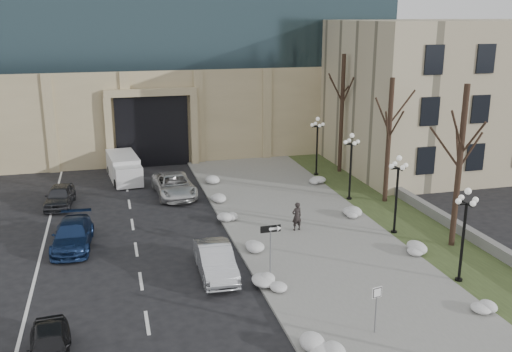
# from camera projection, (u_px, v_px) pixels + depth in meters

# --- Properties ---
(sidewalk) EXTENTS (9.00, 40.00, 0.12)m
(sidewalk) POSITION_uv_depth(u_px,v_px,m) (308.00, 232.00, 33.70)
(sidewalk) COLOR gray
(sidewalk) RESTS_ON ground
(curb) EXTENTS (0.30, 40.00, 0.14)m
(curb) POSITION_uv_depth(u_px,v_px,m) (234.00, 239.00, 32.60)
(curb) COLOR gray
(curb) RESTS_ON ground
(grass_strip) EXTENTS (4.00, 40.00, 0.10)m
(grass_strip) POSITION_uv_depth(u_px,v_px,m) (407.00, 222.00, 35.28)
(grass_strip) COLOR #354221
(grass_strip) RESTS_ON ground
(stone_wall) EXTENTS (0.50, 30.00, 0.70)m
(stone_wall) POSITION_uv_depth(u_px,v_px,m) (420.00, 205.00, 37.55)
(stone_wall) COLOR slate
(stone_wall) RESTS_ON ground
(classical_building) EXTENTS (22.00, 18.12, 12.00)m
(classical_building) POSITION_uv_depth(u_px,v_px,m) (456.00, 91.00, 49.60)
(classical_building) COLOR #BFB38F
(classical_building) RESTS_ON ground
(car_a) EXTENTS (1.77, 3.85, 1.28)m
(car_a) POSITION_uv_depth(u_px,v_px,m) (50.00, 346.00, 21.02)
(car_a) COLOR black
(car_a) RESTS_ON ground
(car_b) EXTENTS (1.71, 4.69, 1.53)m
(car_b) POSITION_uv_depth(u_px,v_px,m) (216.00, 261.00, 27.98)
(car_b) COLOR #B8BBC1
(car_b) RESTS_ON ground
(car_c) EXTENTS (2.34, 5.10, 1.44)m
(car_c) POSITION_uv_depth(u_px,v_px,m) (73.00, 235.00, 31.40)
(car_c) COLOR navy
(car_c) RESTS_ON ground
(car_d) EXTENTS (2.92, 5.68, 1.53)m
(car_d) POSITION_uv_depth(u_px,v_px,m) (174.00, 185.00, 40.40)
(car_d) COLOR silver
(car_d) RESTS_ON ground
(car_e) EXTENTS (2.07, 4.33, 1.43)m
(car_e) POSITION_uv_depth(u_px,v_px,m) (60.00, 196.00, 38.15)
(car_e) COLOR #323337
(car_e) RESTS_ON ground
(pedestrian) EXTENTS (0.70, 0.53, 1.73)m
(pedestrian) POSITION_uv_depth(u_px,v_px,m) (297.00, 216.00, 33.53)
(pedestrian) COLOR black
(pedestrian) RESTS_ON sidewalk
(box_truck) EXTENTS (2.64, 6.09, 1.88)m
(box_truck) POSITION_uv_depth(u_px,v_px,m) (124.00, 168.00, 44.33)
(box_truck) COLOR silver
(box_truck) RESTS_ON ground
(one_way_sign) EXTENTS (1.05, 0.28, 2.82)m
(one_way_sign) POSITION_uv_depth(u_px,v_px,m) (274.00, 235.00, 27.09)
(one_way_sign) COLOR slate
(one_way_sign) RESTS_ON ground
(keep_sign) EXTENTS (0.45, 0.13, 2.12)m
(keep_sign) POSITION_uv_depth(u_px,v_px,m) (377.00, 300.00, 22.49)
(keep_sign) COLOR slate
(keep_sign) RESTS_ON ground
(snow_clump_b) EXTENTS (1.10, 1.60, 0.36)m
(snow_clump_b) POSITION_uv_depth(u_px,v_px,m) (321.00, 348.00, 21.47)
(snow_clump_b) COLOR silver
(snow_clump_b) RESTS_ON sidewalk
(snow_clump_c) EXTENTS (1.10, 1.60, 0.36)m
(snow_clump_c) POSITION_uv_depth(u_px,v_px,m) (270.00, 284.00, 26.63)
(snow_clump_c) COLOR silver
(snow_clump_c) RESTS_ON sidewalk
(snow_clump_d) EXTENTS (1.10, 1.60, 0.36)m
(snow_clump_d) POSITION_uv_depth(u_px,v_px,m) (248.00, 248.00, 30.73)
(snow_clump_d) COLOR silver
(snow_clump_d) RESTS_ON sidewalk
(snow_clump_e) EXTENTS (1.10, 1.60, 0.36)m
(snow_clump_e) POSITION_uv_depth(u_px,v_px,m) (233.00, 220.00, 34.92)
(snow_clump_e) COLOR silver
(snow_clump_e) RESTS_ON sidewalk
(snow_clump_f) EXTENTS (1.10, 1.60, 0.36)m
(snow_clump_f) POSITION_uv_depth(u_px,v_px,m) (216.00, 198.00, 39.13)
(snow_clump_f) COLOR silver
(snow_clump_f) RESTS_ON sidewalk
(snow_clump_g) EXTENTS (1.10, 1.60, 0.36)m
(snow_clump_g) POSITION_uv_depth(u_px,v_px,m) (210.00, 182.00, 42.90)
(snow_clump_g) COLOR silver
(snow_clump_g) RESTS_ON sidewalk
(snow_clump_h) EXTENTS (1.10, 1.60, 0.36)m
(snow_clump_h) POSITION_uv_depth(u_px,v_px,m) (484.00, 310.00, 24.23)
(snow_clump_h) COLOR silver
(snow_clump_h) RESTS_ON sidewalk
(snow_clump_i) EXTENTS (1.10, 1.60, 0.36)m
(snow_clump_i) POSITION_uv_depth(u_px,v_px,m) (413.00, 251.00, 30.34)
(snow_clump_i) COLOR silver
(snow_clump_i) RESTS_ON sidewalk
(snow_clump_j) EXTENTS (1.10, 1.60, 0.36)m
(snow_clump_j) POSITION_uv_depth(u_px,v_px,m) (356.00, 213.00, 36.04)
(snow_clump_j) COLOR silver
(snow_clump_j) RESTS_ON sidewalk
(snow_clump_k) EXTENTS (1.10, 1.60, 0.36)m
(snow_clump_k) POSITION_uv_depth(u_px,v_px,m) (318.00, 182.00, 42.94)
(snow_clump_k) COLOR silver
(snow_clump_k) RESTS_ON sidewalk
(lamppost_a) EXTENTS (1.18, 1.18, 4.76)m
(lamppost_a) POSITION_uv_depth(u_px,v_px,m) (465.00, 222.00, 26.60)
(lamppost_a) COLOR black
(lamppost_a) RESTS_ON ground
(lamppost_b) EXTENTS (1.18, 1.18, 4.76)m
(lamppost_b) POSITION_uv_depth(u_px,v_px,m) (397.00, 184.00, 32.65)
(lamppost_b) COLOR black
(lamppost_b) RESTS_ON ground
(lamppost_c) EXTENTS (1.18, 1.18, 4.76)m
(lamppost_c) POSITION_uv_depth(u_px,v_px,m) (351.00, 157.00, 38.70)
(lamppost_c) COLOR black
(lamppost_c) RESTS_ON ground
(lamppost_d) EXTENTS (1.18, 1.18, 4.76)m
(lamppost_d) POSITION_uv_depth(u_px,v_px,m) (317.00, 138.00, 44.75)
(lamppost_d) COLOR black
(lamppost_d) RESTS_ON ground
(tree_near) EXTENTS (3.20, 3.20, 9.00)m
(tree_near) POSITION_uv_depth(u_px,v_px,m) (461.00, 144.00, 30.11)
(tree_near) COLOR black
(tree_near) RESTS_ON ground
(tree_mid) EXTENTS (3.20, 3.20, 8.50)m
(tree_mid) POSITION_uv_depth(u_px,v_px,m) (390.00, 123.00, 37.64)
(tree_mid) COLOR black
(tree_mid) RESTS_ON ground
(tree_far) EXTENTS (3.20, 3.20, 9.50)m
(tree_far) POSITION_uv_depth(u_px,v_px,m) (342.00, 97.00, 44.91)
(tree_far) COLOR black
(tree_far) RESTS_ON ground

